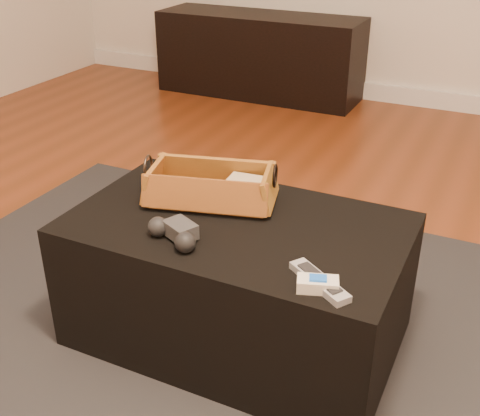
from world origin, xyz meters
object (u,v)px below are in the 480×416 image
at_px(tv_remote, 204,196).
at_px(cream_gadget, 318,284).
at_px(game_controller, 175,233).
at_px(wicker_basket, 211,188).
at_px(media_cabinet, 260,55).
at_px(silver_remote, 319,281).
at_px(ottoman, 237,280).

bearing_deg(tv_remote, cream_gadget, -52.40).
bearing_deg(game_controller, wicker_basket, 95.96).
distance_m(media_cabinet, tv_remote, 2.63).
relative_size(tv_remote, wicker_basket, 0.48).
height_order(game_controller, silver_remote, game_controller).
distance_m(wicker_basket, game_controller, 0.27).
xyz_separation_m(media_cabinet, silver_remote, (1.38, -2.73, 0.16)).
xyz_separation_m(tv_remote, game_controller, (0.04, -0.24, 0.00)).
xyz_separation_m(game_controller, cream_gadget, (0.44, -0.05, -0.01)).
xyz_separation_m(media_cabinet, game_controller, (0.95, -2.71, 0.18)).
bearing_deg(silver_remote, wicker_basket, 147.91).
xyz_separation_m(media_cabinet, wicker_basket, (0.92, -2.44, 0.20)).
distance_m(media_cabinet, game_controller, 2.87).
distance_m(media_cabinet, silver_remote, 3.07).
relative_size(ottoman, silver_remote, 5.24).
height_order(media_cabinet, ottoman, media_cabinet).
height_order(wicker_basket, cream_gadget, wicker_basket).
bearing_deg(cream_gadget, tv_remote, 148.69).
distance_m(wicker_basket, cream_gadget, 0.56).
height_order(ottoman, game_controller, game_controller).
height_order(wicker_basket, silver_remote, wicker_basket).
distance_m(ottoman, game_controller, 0.32).
xyz_separation_m(ottoman, silver_remote, (0.33, -0.20, 0.22)).
bearing_deg(tv_remote, wicker_basket, 30.87).
bearing_deg(tv_remote, media_cabinet, 89.10).
distance_m(ottoman, silver_remote, 0.44).
bearing_deg(cream_gadget, media_cabinet, 116.70).
bearing_deg(wicker_basket, silver_remote, -32.09).
xyz_separation_m(wicker_basket, cream_gadget, (0.46, -0.31, -0.03)).
distance_m(tv_remote, cream_gadget, 0.56).
relative_size(wicker_basket, silver_remote, 2.33).
bearing_deg(media_cabinet, game_controller, -70.68).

